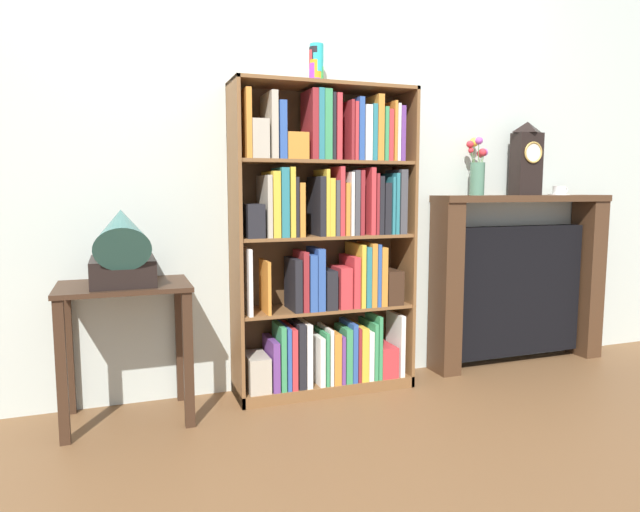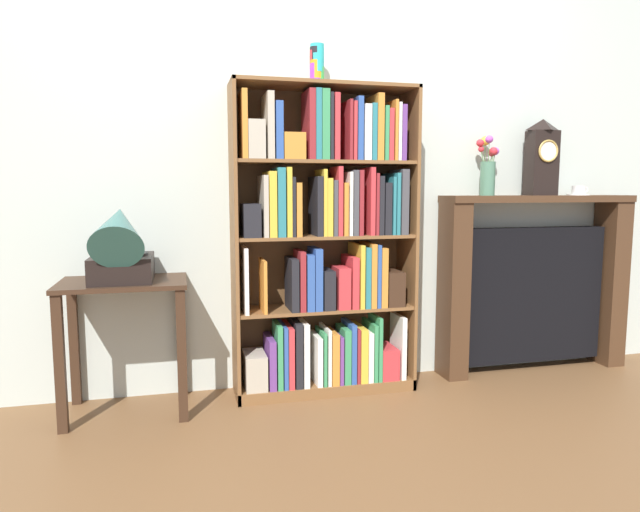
# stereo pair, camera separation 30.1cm
# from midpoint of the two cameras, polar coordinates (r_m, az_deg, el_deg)

# --- Properties ---
(ground_plane) EXTENTS (8.06, 6.40, 0.02)m
(ground_plane) POSITION_cam_midpoint_polar(r_m,az_deg,el_deg) (3.11, -1.83, -14.15)
(ground_plane) COLOR brown
(wall_back) EXTENTS (5.06, 0.08, 2.60)m
(wall_back) POSITION_cam_midpoint_polar(r_m,az_deg,el_deg) (3.23, -0.89, 10.32)
(wall_back) COLOR beige
(wall_back) RESTS_ON ground
(bookshelf) EXTENTS (0.98, 0.29, 1.64)m
(bookshelf) POSITION_cam_midpoint_polar(r_m,az_deg,el_deg) (3.01, -2.16, 0.59)
(bookshelf) COLOR brown
(bookshelf) RESTS_ON ground
(cup_stack) EXTENTS (0.08, 0.07, 0.21)m
(cup_stack) POSITION_cam_midpoint_polar(r_m,az_deg,el_deg) (3.09, -3.33, 18.84)
(cup_stack) COLOR green
(cup_stack) RESTS_ON bookshelf
(side_table_left) EXTENTS (0.60, 0.42, 0.66)m
(side_table_left) POSITION_cam_midpoint_polar(r_m,az_deg,el_deg) (2.86, -22.09, -5.96)
(side_table_left) COLOR #382316
(side_table_left) RESTS_ON ground
(gramophone) EXTENTS (0.28, 0.48, 0.45)m
(gramophone) POSITION_cam_midpoint_polar(r_m,az_deg,el_deg) (2.74, -22.47, 0.79)
(gramophone) COLOR black
(gramophone) RESTS_ON side_table_left
(fireplace_mantel) EXTENTS (1.20, 0.22, 1.07)m
(fireplace_mantel) POSITION_cam_midpoint_polar(r_m,az_deg,el_deg) (3.71, 17.29, -2.50)
(fireplace_mantel) COLOR #472D1C
(fireplace_mantel) RESTS_ON ground
(mantel_clock) EXTENTS (0.17, 0.12, 0.45)m
(mantel_clock) POSITION_cam_midpoint_polar(r_m,az_deg,el_deg) (3.66, 18.04, 9.40)
(mantel_clock) COLOR black
(mantel_clock) RESTS_ON fireplace_mantel
(flower_vase) EXTENTS (0.14, 0.13, 0.35)m
(flower_vase) POSITION_cam_midpoint_polar(r_m,az_deg,el_deg) (3.46, 13.30, 8.61)
(flower_vase) COLOR #4C7A60
(flower_vase) RESTS_ON fireplace_mantel
(teacup_with_saucer) EXTENTS (0.13, 0.13, 0.06)m
(teacup_with_saucer) POSITION_cam_midpoint_polar(r_m,az_deg,el_deg) (3.83, 21.10, 6.16)
(teacup_with_saucer) COLOR white
(teacup_with_saucer) RESTS_ON fireplace_mantel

